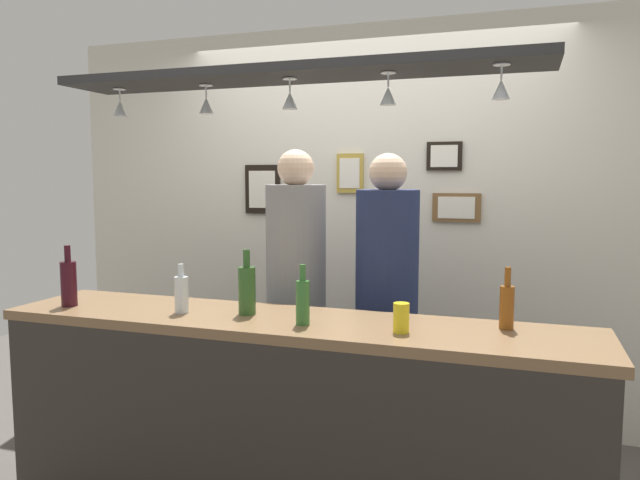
# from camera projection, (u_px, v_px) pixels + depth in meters

# --- Properties ---
(back_wall) EXTENTS (4.40, 0.06, 2.60)m
(back_wall) POSITION_uv_depth(u_px,v_px,m) (368.00, 223.00, 4.00)
(back_wall) COLOR silver
(back_wall) RESTS_ON ground_plane
(bar_counter) EXTENTS (2.70, 0.55, 0.98)m
(bar_counter) POSITION_uv_depth(u_px,v_px,m) (275.00, 398.00, 2.56)
(bar_counter) COLOR brown
(bar_counter) RESTS_ON ground_plane
(overhead_glass_rack) EXTENTS (2.20, 0.36, 0.04)m
(overhead_glass_rack) POSITION_uv_depth(u_px,v_px,m) (291.00, 74.00, 2.60)
(overhead_glass_rack) COLOR black
(hanging_wineglass_far_left) EXTENTS (0.07, 0.07, 0.13)m
(hanging_wineglass_far_left) POSITION_uv_depth(u_px,v_px,m) (120.00, 108.00, 2.91)
(hanging_wineglass_far_left) COLOR silver
(hanging_wineglass_far_left) RESTS_ON overhead_glass_rack
(hanging_wineglass_left) EXTENTS (0.07, 0.07, 0.13)m
(hanging_wineglass_left) POSITION_uv_depth(u_px,v_px,m) (206.00, 105.00, 2.79)
(hanging_wineglass_left) COLOR silver
(hanging_wineglass_left) RESTS_ON overhead_glass_rack
(hanging_wineglass_center_left) EXTENTS (0.07, 0.07, 0.13)m
(hanging_wineglass_center_left) POSITION_uv_depth(u_px,v_px,m) (291.00, 99.00, 2.60)
(hanging_wineglass_center_left) COLOR silver
(hanging_wineglass_center_left) RESTS_ON overhead_glass_rack
(hanging_wineglass_center) EXTENTS (0.07, 0.07, 0.13)m
(hanging_wineglass_center) POSITION_uv_depth(u_px,v_px,m) (388.00, 95.00, 2.46)
(hanging_wineglass_center) COLOR silver
(hanging_wineglass_center) RESTS_ON overhead_glass_rack
(hanging_wineglass_center_right) EXTENTS (0.07, 0.07, 0.13)m
(hanging_wineglass_center_right) POSITION_uv_depth(u_px,v_px,m) (501.00, 88.00, 2.28)
(hanging_wineglass_center_right) COLOR silver
(hanging_wineglass_center_right) RESTS_ON overhead_glass_rack
(person_left_grey_shirt) EXTENTS (0.34, 0.34, 1.76)m
(person_left_grey_shirt) POSITION_uv_depth(u_px,v_px,m) (296.00, 273.00, 3.40)
(person_left_grey_shirt) COLOR #2D334C
(person_left_grey_shirt) RESTS_ON ground_plane
(person_middle_navy_shirt) EXTENTS (0.34, 0.34, 1.73)m
(person_middle_navy_shirt) POSITION_uv_depth(u_px,v_px,m) (387.00, 281.00, 3.23)
(person_middle_navy_shirt) COLOR #2D334C
(person_middle_navy_shirt) RESTS_ON ground_plane
(bottle_beer_green_import) EXTENTS (0.06, 0.06, 0.26)m
(bottle_beer_green_import) POSITION_uv_depth(u_px,v_px,m) (303.00, 301.00, 2.55)
(bottle_beer_green_import) COLOR #336B2D
(bottle_beer_green_import) RESTS_ON bar_counter
(bottle_champagne_green) EXTENTS (0.08, 0.08, 0.30)m
(bottle_champagne_green) POSITION_uv_depth(u_px,v_px,m) (247.00, 289.00, 2.75)
(bottle_champagne_green) COLOR #2D5623
(bottle_champagne_green) RESTS_ON bar_counter
(bottle_soda_clear) EXTENTS (0.06, 0.06, 0.23)m
(bottle_soda_clear) POSITION_uv_depth(u_px,v_px,m) (181.00, 293.00, 2.78)
(bottle_soda_clear) COLOR silver
(bottle_soda_clear) RESTS_ON bar_counter
(bottle_beer_amber_tall) EXTENTS (0.06, 0.06, 0.26)m
(bottle_beer_amber_tall) POSITION_uv_depth(u_px,v_px,m) (507.00, 305.00, 2.48)
(bottle_beer_amber_tall) COLOR brown
(bottle_beer_amber_tall) RESTS_ON bar_counter
(bottle_wine_dark_red) EXTENTS (0.08, 0.08, 0.30)m
(bottle_wine_dark_red) POSITION_uv_depth(u_px,v_px,m) (69.00, 282.00, 2.92)
(bottle_wine_dark_red) COLOR #380F19
(bottle_wine_dark_red) RESTS_ON bar_counter
(drink_can) EXTENTS (0.07, 0.07, 0.12)m
(drink_can) POSITION_uv_depth(u_px,v_px,m) (401.00, 318.00, 2.42)
(drink_can) COLOR yellow
(drink_can) RESTS_ON bar_counter
(picture_frame_lower_pair) EXTENTS (0.30, 0.02, 0.18)m
(picture_frame_lower_pair) POSITION_uv_depth(u_px,v_px,m) (456.00, 208.00, 3.76)
(picture_frame_lower_pair) COLOR brown
(picture_frame_lower_pair) RESTS_ON back_wall
(picture_frame_crest) EXTENTS (0.18, 0.02, 0.26)m
(picture_frame_crest) POSITION_uv_depth(u_px,v_px,m) (350.00, 173.00, 3.96)
(picture_frame_crest) COLOR #B29338
(picture_frame_crest) RESTS_ON back_wall
(picture_frame_upper_small) EXTENTS (0.22, 0.02, 0.18)m
(picture_frame_upper_small) POSITION_uv_depth(u_px,v_px,m) (444.00, 156.00, 3.75)
(picture_frame_upper_small) COLOR black
(picture_frame_upper_small) RESTS_ON back_wall
(picture_frame_caricature) EXTENTS (0.26, 0.02, 0.34)m
(picture_frame_caricature) POSITION_uv_depth(u_px,v_px,m) (263.00, 189.00, 4.18)
(picture_frame_caricature) COLOR black
(picture_frame_caricature) RESTS_ON back_wall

